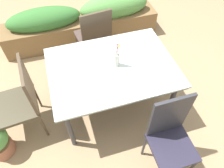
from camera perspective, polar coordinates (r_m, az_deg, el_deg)
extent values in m
plane|color=#9E7F5B|center=(2.95, -0.75, -5.40)|extent=(12.00, 12.00, 0.00)
cube|color=silver|center=(2.37, 0.00, 4.57)|extent=(1.40, 1.03, 0.02)
cube|color=#333338|center=(2.39, 0.00, 4.17)|extent=(1.38, 1.01, 0.02)
cylinder|color=#333338|center=(2.39, -11.26, -11.91)|extent=(0.06, 0.06, 0.73)
cylinder|color=#333338|center=(2.62, 15.53, -4.80)|extent=(0.06, 0.06, 0.73)
cylinder|color=#333338|center=(2.88, -14.05, 2.49)|extent=(0.06, 0.06, 0.73)
cylinder|color=#333338|center=(3.08, 8.62, 7.47)|extent=(0.06, 0.06, 0.73)
cube|color=#292638|center=(2.22, 15.84, -16.08)|extent=(0.41, 0.41, 0.04)
cube|color=#2D2D33|center=(2.03, 15.16, -8.36)|extent=(0.39, 0.03, 0.55)
cylinder|color=#2D2D33|center=(2.47, 20.53, -20.46)|extent=(0.03, 0.03, 0.47)
cylinder|color=#2D2D33|center=(2.55, 16.41, -13.35)|extent=(0.03, 0.03, 0.47)
cylinder|color=#2D2D33|center=(2.44, 8.64, -16.05)|extent=(0.03, 0.03, 0.47)
cube|color=#4A3A35|center=(3.26, -5.24, 12.52)|extent=(0.51, 0.51, 0.04)
cube|color=#4C3D2D|center=(2.94, -4.12, 14.29)|extent=(0.43, 0.08, 0.52)
cylinder|color=#4C3D2D|center=(3.52, -9.41, 10.64)|extent=(0.03, 0.03, 0.43)
cylinder|color=#4C3D2D|center=(3.61, -3.01, 12.51)|extent=(0.03, 0.03, 0.43)
cylinder|color=#4C3D2D|center=(3.22, -7.13, 6.31)|extent=(0.03, 0.03, 0.43)
cylinder|color=#4C3D2D|center=(3.32, -0.28, 8.41)|extent=(0.03, 0.03, 0.43)
cube|color=#433D2B|center=(2.63, -24.78, -5.41)|extent=(0.54, 0.54, 0.04)
cube|color=#4C3D2D|center=(2.39, -21.60, -0.31)|extent=(0.07, 0.47, 0.51)
cylinder|color=#4C3D2D|center=(2.74, -27.29, -13.21)|extent=(0.03, 0.03, 0.45)
cylinder|color=#4C3D2D|center=(3.00, -27.85, -5.67)|extent=(0.03, 0.03, 0.45)
cylinder|color=#4C3D2D|center=(2.65, -17.88, -10.74)|extent=(0.03, 0.03, 0.45)
cylinder|color=#4C3D2D|center=(2.91, -19.46, -3.22)|extent=(0.03, 0.03, 0.45)
cylinder|color=silver|center=(2.32, 1.13, 6.57)|extent=(0.07, 0.07, 0.16)
cylinder|color=#387233|center=(2.24, 1.68, 8.70)|extent=(0.01, 0.01, 0.16)
sphere|color=#EFCC4C|center=(2.19, 1.73, 10.24)|extent=(0.03, 0.03, 0.03)
cylinder|color=#387233|center=(2.24, 1.43, 8.82)|extent=(0.01, 0.01, 0.17)
sphere|color=#DB4C56|center=(2.18, 1.47, 10.46)|extent=(0.03, 0.03, 0.03)
cylinder|color=#387233|center=(2.25, 1.23, 7.89)|extent=(0.01, 0.00, 0.11)
sphere|color=pink|center=(2.21, 1.26, 8.88)|extent=(0.03, 0.03, 0.03)
cylinder|color=#387233|center=(2.26, 1.27, 8.22)|extent=(0.01, 0.01, 0.11)
sphere|color=pink|center=(2.22, 1.29, 9.22)|extent=(0.04, 0.04, 0.04)
cylinder|color=#387233|center=(2.24, 1.32, 8.64)|extent=(0.01, 0.01, 0.16)
sphere|color=pink|center=(2.18, 1.36, 10.21)|extent=(0.03, 0.03, 0.03)
cube|color=brown|center=(3.82, -8.05, 14.44)|extent=(2.57, 0.47, 0.41)
ellipsoid|color=#387233|center=(3.63, -17.90, 16.21)|extent=(1.16, 0.42, 0.36)
ellipsoid|color=#569347|center=(3.75, 0.59, 20.14)|extent=(1.16, 0.42, 0.40)
cylinder|color=#9E6047|center=(2.86, -27.60, -14.78)|extent=(0.27, 0.27, 0.20)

